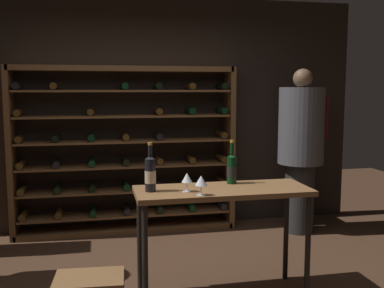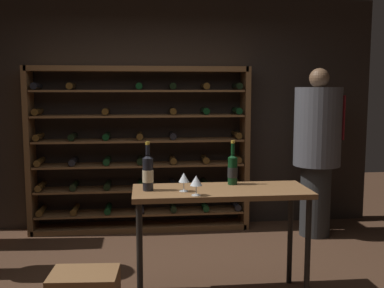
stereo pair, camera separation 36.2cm
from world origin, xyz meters
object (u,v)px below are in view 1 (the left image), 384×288
Objects in this scene: wine_glass_stemmed_left at (201,181)px; wine_bottle_amber_reserve at (232,168)px; wine_glass_stemmed_right at (187,178)px; wine_bottle_green_slim at (150,173)px; tasting_table at (222,201)px; person_guest_blue_shirt at (301,144)px; wine_rack at (126,152)px.

wine_bottle_amber_reserve is at bearing 46.36° from wine_glass_stemmed_left.
wine_bottle_amber_reserve reaches higher than wine_glass_stemmed_right.
tasting_table is at bearing -0.79° from wine_bottle_green_slim.
person_guest_blue_shirt is at bearing 46.97° from tasting_table.
wine_bottle_green_slim is at bearing 179.21° from tasting_table.
wine_bottle_green_slim is 2.54× the size of wine_glass_stemmed_left.
wine_bottle_green_slim is 1.04× the size of wine_bottle_amber_reserve.
wine_glass_stemmed_left is (-0.34, -0.36, -0.02)m from wine_bottle_amber_reserve.
wine_glass_stemmed_left is (-0.22, -0.20, 0.21)m from tasting_table.
wine_rack is at bearing 101.59° from wine_glass_stemmed_left.
wine_bottle_green_slim is 0.70m from wine_bottle_amber_reserve.
wine_rack is 1.93m from wine_glass_stemmed_right.
wine_bottle_green_slim is at bearing 149.44° from wine_glass_stemmed_left.
wine_rack is 2.08m from wine_glass_stemmed_left.
wine_bottle_amber_reserve is 0.49m from wine_glass_stemmed_left.
wine_bottle_amber_reserve is (-1.21, -1.26, -0.02)m from person_guest_blue_shirt.
wine_glass_stemmed_right is (-0.30, -0.06, 0.21)m from tasting_table.
wine_rack is 6.76× the size of wine_bottle_green_slim.
wine_bottle_amber_reserve is 2.50× the size of wine_glass_stemmed_right.
wine_rack is 2.01m from person_guest_blue_shirt.
person_guest_blue_shirt reaches higher than wine_bottle_green_slim.
wine_glass_stemmed_left is at bearing -137.97° from tasting_table.
wine_bottle_green_slim is at bearing -167.54° from wine_bottle_amber_reserve.
person_guest_blue_shirt is 5.23× the size of wine_bottle_amber_reserve.
wine_glass_stemmed_right is (-1.62, -1.48, -0.04)m from person_guest_blue_shirt.
tasting_table is 0.61m from wine_bottle_green_slim.
wine_bottle_green_slim is at bearing -87.77° from wine_rack.
person_guest_blue_shirt is (1.96, -0.42, 0.09)m from wine_rack.
wine_bottle_green_slim is (-1.89, -1.41, -0.00)m from person_guest_blue_shirt.
wine_bottle_amber_reserve is (0.12, 0.16, 0.23)m from tasting_table.
wine_bottle_amber_reserve is (0.69, 0.15, -0.01)m from wine_bottle_green_slim.
wine_rack reaches higher than wine_bottle_amber_reserve.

